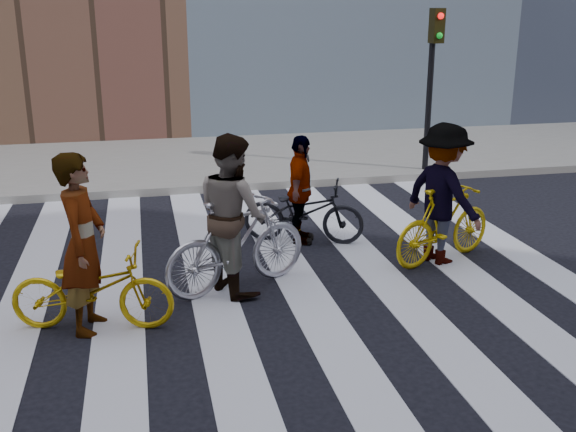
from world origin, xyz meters
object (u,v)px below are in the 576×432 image
object	(u,v)px
bike_yellow_left	(92,289)
rider_left	(83,244)
bike_silver_mid	(237,244)
rider_rear	(300,190)
bike_yellow_right	(444,224)
bike_dark_rear	(303,212)
rider_mid	(232,214)
traffic_signal	(433,64)
rider_right	(443,194)

from	to	relation	value
bike_yellow_left	rider_left	size ratio (longest dim) A/B	0.90
bike_silver_mid	bike_yellow_left	bearing A→B (deg)	90.90
rider_rear	bike_yellow_left	bearing A→B (deg)	149.53
bike_yellow_right	bike_dark_rear	xyz separation A→B (m)	(-1.67, 1.17, -0.06)
bike_dark_rear	rider_mid	world-z (taller)	rider_mid
traffic_signal	rider_right	world-z (taller)	traffic_signal
traffic_signal	rider_left	distance (m)	8.57
bike_silver_mid	rider_right	bearing A→B (deg)	-105.74
bike_dark_rear	rider_mid	bearing A→B (deg)	161.51
traffic_signal	rider_rear	size ratio (longest dim) A/B	2.08
bike_silver_mid	bike_yellow_right	bearing A→B (deg)	-105.86
bike_dark_rear	rider_left	world-z (taller)	rider_left
bike_yellow_right	rider_mid	distance (m)	2.98
bike_yellow_right	bike_silver_mid	bearing A→B (deg)	74.26
bike_yellow_left	rider_right	bearing A→B (deg)	-64.28
traffic_signal	rider_left	world-z (taller)	traffic_signal
bike_yellow_right	rider_left	size ratio (longest dim) A/B	0.90
traffic_signal	bike_dark_rear	size ratio (longest dim) A/B	1.87
bike_silver_mid	rider_right	size ratio (longest dim) A/B	1.02
bike_silver_mid	rider_left	distance (m)	1.91
bike_yellow_left	rider_rear	distance (m)	3.62
bike_dark_rear	rider_right	size ratio (longest dim) A/B	0.93
bike_silver_mid	rider_mid	xyz separation A→B (m)	(-0.05, -0.00, 0.39)
bike_yellow_left	bike_dark_rear	xyz separation A→B (m)	(2.87, 2.24, 0.01)
rider_mid	bike_yellow_right	bearing A→B (deg)	-105.97
bike_dark_rear	rider_left	distance (m)	3.72
rider_mid	rider_right	xyz separation A→B (m)	(2.87, 0.34, -0.02)
rider_mid	rider_right	world-z (taller)	rider_mid
rider_rear	bike_dark_rear	bearing A→B (deg)	-68.94
rider_right	bike_dark_rear	bearing A→B (deg)	31.64
bike_yellow_left	rider_mid	xyz separation A→B (m)	(1.62, 0.73, 0.51)
traffic_signal	rider_rear	bearing A→B (deg)	-135.93
bike_yellow_left	bike_silver_mid	xyz separation A→B (m)	(1.67, 0.73, 0.13)
rider_left	rider_rear	xyz separation A→B (m)	(2.87, 2.24, -0.17)
bike_yellow_right	rider_rear	bearing A→B (deg)	33.25
traffic_signal	rider_mid	size ratio (longest dim) A/B	1.71
bike_silver_mid	rider_rear	xyz separation A→B (m)	(1.15, 1.51, 0.22)
bike_yellow_left	rider_left	bearing A→B (deg)	102.32
bike_silver_mid	rider_right	distance (m)	2.87
bike_yellow_left	bike_yellow_right	bearing A→B (deg)	-64.42
rider_mid	rider_rear	world-z (taller)	rider_mid
rider_mid	rider_rear	distance (m)	1.94
bike_yellow_left	rider_rear	world-z (taller)	rider_rear
bike_yellow_right	bike_dark_rear	distance (m)	2.04
rider_right	rider_rear	size ratio (longest dim) A/B	1.19
bike_silver_mid	rider_left	xyz separation A→B (m)	(-1.72, -0.73, 0.39)
traffic_signal	bike_dark_rear	distance (m)	5.13
traffic_signal	rider_mid	bearing A→B (deg)	-133.78
bike_yellow_left	rider_mid	world-z (taller)	rider_mid
rider_left	rider_mid	size ratio (longest dim) A/B	1.00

